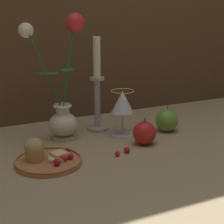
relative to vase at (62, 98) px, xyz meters
name	(u,v)px	position (x,y,z in m)	size (l,w,h in m)	color
ground_plane	(108,148)	(0.10, -0.14, -0.14)	(2.40, 2.40, 0.00)	#9E8966
vase	(62,98)	(0.00, 0.00, 0.00)	(0.19, 0.09, 0.39)	silver
plate_with_pastries	(45,157)	(-0.11, -0.17, -0.12)	(0.18, 0.18, 0.07)	#B77042
wine_glass	(122,104)	(0.19, -0.05, -0.03)	(0.07, 0.07, 0.15)	silver
candlestick	(97,91)	(0.13, 0.04, 0.00)	(0.07, 0.07, 0.33)	#A3A3A8
apple_beside_vase	(144,133)	(0.21, -0.16, -0.10)	(0.07, 0.07, 0.08)	red
apple_near_glass	(167,120)	(0.34, -0.08, -0.10)	(0.08, 0.08, 0.09)	#669938
berry_near_plate	(127,150)	(0.13, -0.20, -0.13)	(0.02, 0.02, 0.02)	#AD192D
berry_front_center	(117,154)	(0.09, -0.21, -0.13)	(0.01, 0.01, 0.01)	#AD192D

